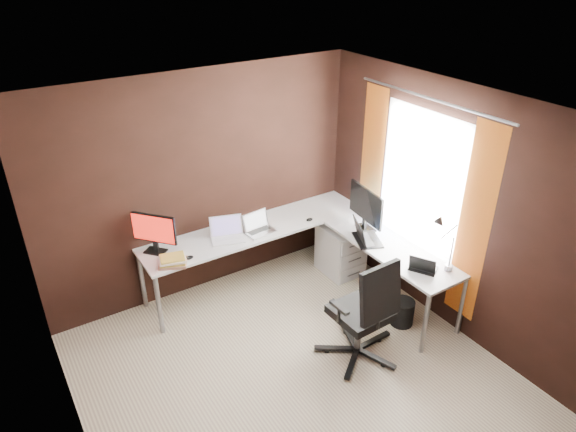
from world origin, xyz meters
The scene contains 15 objects.
room centered at (0.34, 0.07, 1.28)m, with size 3.60×3.60×2.50m.
desk centered at (0.84, 1.04, 0.68)m, with size 2.65×2.25×0.73m.
drawer_pedestal centered at (1.43, 1.15, 0.30)m, with size 0.42×0.50×0.60m, color white.
monitor_left centered at (-0.65, 1.63, 0.97)m, with size 0.34×0.39×0.43m.
monitor_right centered at (1.48, 0.82, 1.01)m, with size 0.17×0.60×0.49m.
laptop_white centered at (0.10, 1.47, 0.78)m, with size 0.41×0.35×0.23m.
laptop_silver centered at (0.45, 1.42, 0.78)m, with size 0.34×0.26×0.21m.
laptop_black_big centered at (1.31, 0.62, 0.78)m, with size 0.38×0.44×0.24m.
laptop_black_small centered at (1.43, -0.12, 0.77)m, with size 0.29×0.32×0.18m.
book_stack centered at (-0.59, 1.30, 0.77)m, with size 0.34×0.31×0.09m.
mouse_left centered at (-0.42, 1.30, 0.75)m, with size 0.09×0.06×0.03m, color black.
mouse_corner centered at (1.07, 1.30, 0.75)m, with size 0.08×0.05×0.03m, color black.
desk_lamp centered at (1.58, -0.19, 1.09)m, with size 0.19×0.22×0.57m.
office_chair centered at (0.70, -0.12, 0.33)m, with size 0.63×0.63×1.13m.
wastebasket centered at (1.38, 0.01, 0.14)m, with size 0.24×0.24×0.28m, color black.
Camera 1 is at (-1.93, -2.93, 3.58)m, focal length 32.00 mm.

